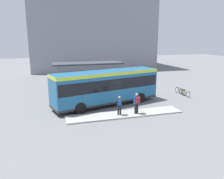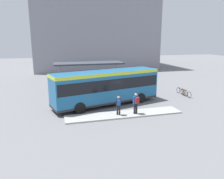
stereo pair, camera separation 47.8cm
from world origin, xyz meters
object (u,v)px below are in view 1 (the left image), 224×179
(city_bus, at_px, (107,85))
(bicycle_orange, at_px, (183,92))
(pedestrian_companion, at_px, (119,104))
(bicycle_yellow, at_px, (186,93))
(pedestrian_waiting, at_px, (137,102))
(bicycle_blue, at_px, (179,91))

(city_bus, height_order, bicycle_orange, city_bus)
(pedestrian_companion, bearing_deg, city_bus, 15.70)
(bicycle_yellow, bearing_deg, pedestrian_waiting, -60.57)
(pedestrian_companion, relative_size, bicycle_blue, 0.99)
(pedestrian_waiting, relative_size, bicycle_blue, 1.10)
(city_bus, distance_m, pedestrian_waiting, 4.03)
(pedestrian_waiting, bearing_deg, bicycle_orange, -67.38)
(pedestrian_waiting, distance_m, bicycle_yellow, 8.80)
(bicycle_yellow, bearing_deg, bicycle_blue, 178.32)
(city_bus, relative_size, bicycle_yellow, 6.35)
(city_bus, relative_size, bicycle_orange, 6.78)
(bicycle_orange, relative_size, bicycle_blue, 1.00)
(bicycle_yellow, xyz_separation_m, bicycle_blue, (0.06, 1.37, -0.02))
(city_bus, bearing_deg, bicycle_orange, -7.47)
(pedestrian_waiting, xyz_separation_m, bicycle_blue, (7.77, 5.54, -0.79))
(pedestrian_companion, xyz_separation_m, bicycle_blue, (9.27, 5.44, -0.69))
(bicycle_yellow, distance_m, bicycle_blue, 1.37)
(pedestrian_companion, height_order, bicycle_blue, pedestrian_companion)
(bicycle_orange, bearing_deg, city_bus, 104.41)
(pedestrian_waiting, xyz_separation_m, bicycle_orange, (7.81, 4.86, -0.79))
(bicycle_yellow, bearing_deg, pedestrian_companion, -65.19)
(pedestrian_waiting, xyz_separation_m, pedestrian_companion, (-1.50, 0.11, -0.10))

